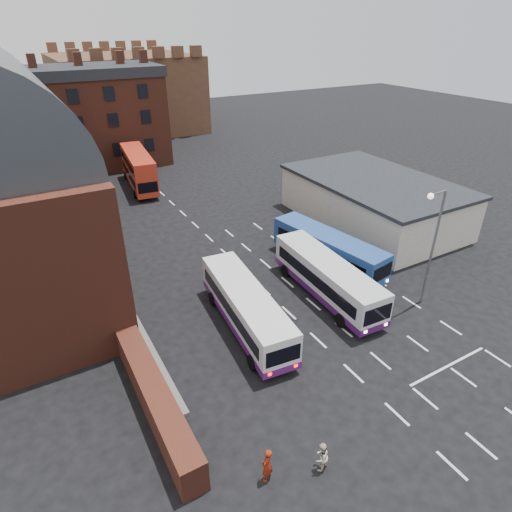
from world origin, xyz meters
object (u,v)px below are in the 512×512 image
bus_white_inbound (327,276)px  bus_red_double (139,169)px  bus_white_outbound (246,306)px  street_lamp (432,238)px  bus_blue (328,248)px  pedestrian_beige (321,457)px  pedestrian_red (267,465)px

bus_white_inbound → bus_red_double: bus_red_double is taller
bus_white_outbound → street_lamp: 12.49m
bus_blue → pedestrian_beige: (-11.06, -13.71, -0.86)m
bus_white_outbound → street_lamp: size_ratio=1.24×
bus_white_inbound → bus_red_double: size_ratio=0.98×
bus_white_outbound → pedestrian_red: size_ratio=5.75×
bus_white_inbound → bus_blue: 4.25m
bus_white_outbound → bus_red_double: (1.75, 28.64, 0.56)m
bus_white_outbound → bus_red_double: bus_red_double is taller
bus_blue → street_lamp: 8.23m
street_lamp → bus_blue: bearing=107.9°
bus_red_double → street_lamp: 33.78m
bus_white_inbound → bus_red_double: 28.78m
street_lamp → bus_white_inbound: bearing=142.4°
bus_blue → pedestrian_red: (-13.31, -12.98, -0.72)m
bus_white_outbound → pedestrian_beige: size_ratio=6.80×
pedestrian_beige → bus_blue: bearing=-148.9°
pedestrian_red → pedestrian_beige: size_ratio=1.18×
bus_white_inbound → pedestrian_beige: (-8.39, -10.41, -0.89)m
bus_white_outbound → bus_red_double: bearing=92.2°
bus_white_outbound → pedestrian_beige: 10.36m
bus_white_outbound → bus_white_inbound: bearing=8.0°
bus_red_double → street_lamp: bearing=113.3°
pedestrian_red → bus_blue: bearing=-165.8°
pedestrian_red → pedestrian_beige: pedestrian_red is taller
bus_blue → pedestrian_red: 18.60m
bus_red_double → pedestrian_beige: 38.98m
bus_white_outbound → bus_white_inbound: (6.50, 0.26, 0.02)m
bus_white_inbound → pedestrian_beige: bus_white_inbound is taller
bus_blue → pedestrian_red: bus_blue is taller
bus_red_double → street_lamp: street_lamp is taller
bus_blue → pedestrian_red: size_ratio=5.77×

